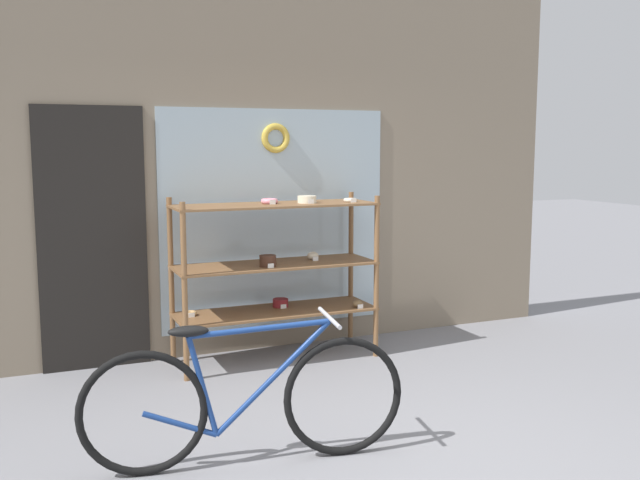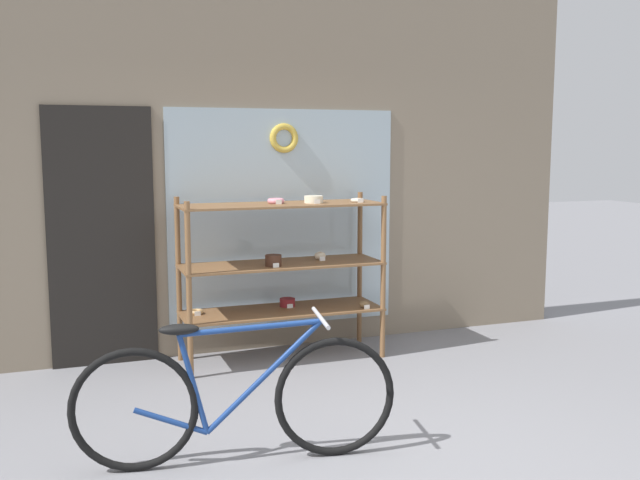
% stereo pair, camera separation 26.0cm
% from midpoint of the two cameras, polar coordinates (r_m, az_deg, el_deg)
% --- Properties ---
extents(ground_plane, '(30.00, 30.00, 0.00)m').
position_cam_midpoint_polar(ground_plane, '(4.17, 4.50, -17.93)').
color(ground_plane, gray).
extents(storefront_facade, '(6.02, 0.13, 3.93)m').
position_cam_midpoint_polar(storefront_facade, '(6.20, -7.00, 8.73)').
color(storefront_facade, gray).
rests_on(storefront_facade, ground_plane).
extents(display_case, '(1.67, 0.55, 1.37)m').
position_cam_midpoint_polar(display_case, '(5.92, -4.75, -1.81)').
color(display_case, brown).
rests_on(display_case, ground_plane).
extents(bicycle, '(1.81, 0.48, 0.84)m').
position_cam_midpoint_polar(bicycle, '(4.11, -7.87, -12.63)').
color(bicycle, black).
rests_on(bicycle, ground_plane).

